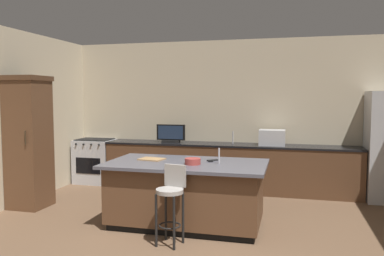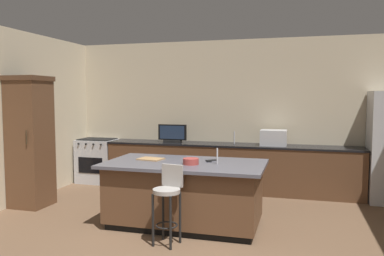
# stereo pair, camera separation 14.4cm
# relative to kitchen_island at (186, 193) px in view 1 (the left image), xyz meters

# --- Properties ---
(wall_back) EXTENTS (7.18, 0.12, 2.96)m
(wall_back) POSITION_rel_kitchen_island_xyz_m (0.29, 2.54, 1.02)
(wall_back) COLOR beige
(wall_back) RESTS_ON ground_plane
(wall_left) EXTENTS (0.12, 4.51, 2.96)m
(wall_left) POSITION_rel_kitchen_island_xyz_m (-3.10, 0.48, 1.02)
(wall_left) COLOR beige
(wall_left) RESTS_ON ground_plane
(counter_back) EXTENTS (4.92, 0.62, 0.92)m
(counter_back) POSITION_rel_kitchen_island_xyz_m (0.26, 2.16, -0.00)
(counter_back) COLOR brown
(counter_back) RESTS_ON ground_plane
(kitchen_island) EXTENTS (2.25, 1.24, 0.90)m
(kitchen_island) POSITION_rel_kitchen_island_xyz_m (0.00, 0.00, 0.00)
(kitchen_island) COLOR black
(kitchen_island) RESTS_ON ground_plane
(range_oven) EXTENTS (0.78, 0.63, 0.94)m
(range_oven) POSITION_rel_kitchen_island_xyz_m (-2.60, 2.16, 0.00)
(range_oven) COLOR #B7BABF
(range_oven) RESTS_ON ground_plane
(cabinet_tower) EXTENTS (0.61, 0.61, 2.17)m
(cabinet_tower) POSITION_rel_kitchen_island_xyz_m (-2.75, 0.23, 0.67)
(cabinet_tower) COLOR brown
(cabinet_tower) RESTS_ON ground_plane
(microwave) EXTENTS (0.48, 0.36, 0.29)m
(microwave) POSITION_rel_kitchen_island_xyz_m (1.09, 2.16, 0.60)
(microwave) COLOR #B7BABF
(microwave) RESTS_ON counter_back
(tv_monitor) EXTENTS (0.58, 0.16, 0.36)m
(tv_monitor) POSITION_rel_kitchen_island_xyz_m (-0.89, 2.11, 0.62)
(tv_monitor) COLOR black
(tv_monitor) RESTS_ON counter_back
(sink_faucet_back) EXTENTS (0.02, 0.02, 0.24)m
(sink_faucet_back) POSITION_rel_kitchen_island_xyz_m (0.33, 2.26, 0.57)
(sink_faucet_back) COLOR #B2B2B7
(sink_faucet_back) RESTS_ON counter_back
(sink_faucet_island) EXTENTS (0.02, 0.02, 0.22)m
(sink_faucet_island) POSITION_rel_kitchen_island_xyz_m (0.47, 0.00, 0.55)
(sink_faucet_island) COLOR #B2B2B7
(sink_faucet_island) RESTS_ON kitchen_island
(bar_stool_center) EXTENTS (0.34, 0.36, 0.98)m
(bar_stool_center) POSITION_rel_kitchen_island_xyz_m (0.01, -0.74, 0.13)
(bar_stool_center) COLOR gray
(bar_stool_center) RESTS_ON ground_plane
(fruit_bowl) EXTENTS (0.22, 0.22, 0.08)m
(fruit_bowl) POSITION_rel_kitchen_island_xyz_m (0.13, -0.14, 0.48)
(fruit_bowl) COLOR #993833
(fruit_bowl) RESTS_ON kitchen_island
(cell_phone) EXTENTS (0.12, 0.17, 0.01)m
(cell_phone) POSITION_rel_kitchen_island_xyz_m (0.31, 0.16, 0.45)
(cell_phone) COLOR black
(cell_phone) RESTS_ON kitchen_island
(tv_remote) EXTENTS (0.15, 0.15, 0.02)m
(tv_remote) POSITION_rel_kitchen_island_xyz_m (0.34, 0.21, 0.45)
(tv_remote) COLOR black
(tv_remote) RESTS_ON kitchen_island
(cutting_board) EXTENTS (0.39, 0.32, 0.02)m
(cutting_board) POSITION_rel_kitchen_island_xyz_m (-0.55, 0.09, 0.45)
(cutting_board) COLOR #A87F51
(cutting_board) RESTS_ON kitchen_island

